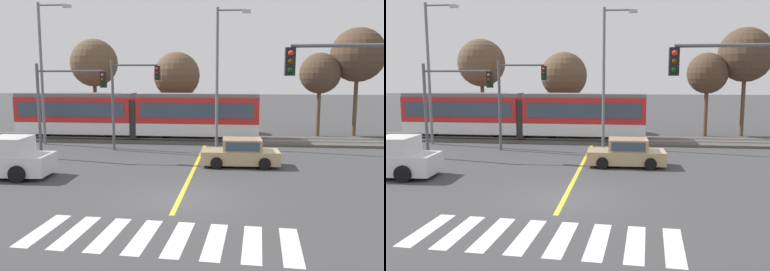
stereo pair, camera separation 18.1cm
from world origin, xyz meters
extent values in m
plane|color=#3D3D3F|center=(0.00, 0.00, 0.00)|extent=(200.00, 200.00, 0.00)
cube|color=#4C4742|center=(0.00, 14.81, 0.09)|extent=(120.00, 4.00, 0.18)
cube|color=#939399|center=(0.00, 14.09, 0.23)|extent=(120.00, 0.08, 0.10)
cube|color=#939399|center=(0.00, 15.53, 0.23)|extent=(120.00, 0.08, 0.10)
cube|color=silver|center=(-10.20, 14.81, 0.98)|extent=(9.00, 2.60, 0.90)
cube|color=red|center=(-10.20, 14.81, 2.38)|extent=(9.00, 2.60, 1.90)
cube|color=#384756|center=(-10.20, 13.49, 2.43)|extent=(8.28, 0.04, 1.04)
cube|color=slate|center=(-10.20, 14.81, 3.47)|extent=(9.00, 2.39, 0.28)
cylinder|color=black|center=(-7.73, 14.81, 0.53)|extent=(0.70, 0.20, 0.70)
cylinder|color=black|center=(-12.68, 14.81, 0.53)|extent=(0.70, 0.20, 0.70)
cube|color=silver|center=(-0.70, 14.81, 0.98)|extent=(9.00, 2.60, 0.90)
cube|color=red|center=(-0.70, 14.81, 2.38)|extent=(9.00, 2.60, 1.90)
cube|color=#384756|center=(-0.70, 13.49, 2.43)|extent=(8.28, 0.04, 1.04)
cube|color=slate|center=(-0.70, 14.81, 3.47)|extent=(9.00, 2.39, 0.28)
cylinder|color=black|center=(1.77, 14.81, 0.53)|extent=(0.70, 0.20, 0.70)
cylinder|color=black|center=(-3.18, 14.81, 0.53)|extent=(0.70, 0.20, 0.70)
cube|color=#2D2D2D|center=(-5.45, 14.81, 1.68)|extent=(0.50, 2.34, 2.80)
cube|color=silver|center=(-3.84, -3.81, 0.00)|extent=(0.71, 2.83, 0.01)
cube|color=silver|center=(-2.75, -3.87, 0.00)|extent=(0.71, 2.83, 0.01)
cube|color=silver|center=(-1.65, -3.92, 0.00)|extent=(0.71, 2.83, 0.01)
cube|color=silver|center=(-0.55, -3.98, 0.00)|extent=(0.71, 2.83, 0.01)
cube|color=silver|center=(0.55, -4.04, 0.00)|extent=(0.71, 2.83, 0.01)
cube|color=silver|center=(1.65, -4.10, 0.00)|extent=(0.71, 2.83, 0.01)
cube|color=silver|center=(2.75, -4.16, 0.00)|extent=(0.71, 2.83, 0.01)
cube|color=silver|center=(3.84, -4.21, 0.00)|extent=(0.71, 2.83, 0.01)
cube|color=gold|center=(0.00, 5.40, 0.00)|extent=(0.20, 14.82, 0.01)
cube|color=tan|center=(2.43, 6.35, 0.52)|extent=(4.25, 1.83, 0.72)
cube|color=tan|center=(2.53, 6.35, 1.20)|extent=(2.15, 1.58, 0.64)
cube|color=#384756|center=(1.53, 6.32, 1.20)|extent=(0.14, 1.43, 0.52)
cube|color=#384756|center=(2.55, 5.57, 1.20)|extent=(1.79, 0.09, 0.48)
cylinder|color=black|center=(1.19, 5.46, 0.32)|extent=(0.65, 0.24, 0.64)
cylinder|color=black|center=(1.14, 7.16, 0.32)|extent=(0.65, 0.24, 0.64)
cylinder|color=black|center=(3.71, 5.54, 0.32)|extent=(0.65, 0.24, 0.64)
cylinder|color=black|center=(3.66, 7.24, 0.32)|extent=(0.65, 0.24, 0.64)
cube|color=silver|center=(-8.60, 2.60, 1.56)|extent=(1.79, 1.92, 0.84)
cube|color=#384756|center=(-7.85, 2.63, 1.58)|extent=(0.18, 1.70, 0.66)
cylinder|color=black|center=(-7.89, 3.61, 0.40)|extent=(0.81, 0.32, 0.80)
cylinder|color=black|center=(-7.79, 1.66, 0.40)|extent=(0.81, 0.32, 0.80)
cylinder|color=#515459|center=(-5.88, 10.31, 2.96)|extent=(0.18, 0.18, 5.92)
cylinder|color=#515459|center=(-4.38, 10.31, 5.59)|extent=(3.00, 0.12, 0.12)
cube|color=black|center=(-2.88, 10.31, 5.09)|extent=(0.32, 0.28, 0.90)
sphere|color=red|center=(-2.88, 10.16, 5.36)|extent=(0.18, 0.18, 0.18)
sphere|color=#3A2706|center=(-2.88, 10.16, 5.09)|extent=(0.18, 0.18, 0.18)
sphere|color=black|center=(-2.88, 10.16, 4.82)|extent=(0.18, 0.18, 0.18)
cylinder|color=#515459|center=(-9.43, 7.24, 2.80)|extent=(0.18, 0.18, 5.61)
cylinder|color=#515459|center=(-7.43, 7.24, 5.17)|extent=(4.00, 0.12, 0.12)
cube|color=black|center=(-5.43, 7.24, 4.67)|extent=(0.32, 0.28, 0.90)
sphere|color=red|center=(-5.43, 7.09, 4.94)|extent=(0.18, 0.18, 0.18)
sphere|color=#3A2706|center=(-5.43, 7.09, 4.67)|extent=(0.18, 0.18, 0.18)
sphere|color=black|center=(-5.43, 7.09, 4.40)|extent=(0.18, 0.18, 0.18)
cylinder|color=#515459|center=(5.66, -2.00, 5.82)|extent=(3.50, 0.12, 0.12)
cube|color=black|center=(3.91, -2.00, 5.32)|extent=(0.32, 0.28, 0.90)
sphere|color=red|center=(3.91, -2.15, 5.59)|extent=(0.18, 0.18, 0.18)
sphere|color=#3A2706|center=(3.91, -2.15, 5.32)|extent=(0.18, 0.18, 0.18)
sphere|color=black|center=(3.91, -2.15, 5.05)|extent=(0.18, 0.18, 0.18)
cylinder|color=slate|center=(-11.60, 12.14, 4.98)|extent=(0.20, 0.20, 9.95)
cylinder|color=slate|center=(-10.56, 12.14, 9.75)|extent=(2.08, 0.12, 0.12)
cube|color=#B2B2B7|center=(-9.52, 12.14, 9.65)|extent=(0.56, 0.28, 0.20)
cylinder|color=slate|center=(0.84, 12.09, 4.69)|extent=(0.20, 0.20, 9.39)
cylinder|color=slate|center=(1.79, 12.09, 9.19)|extent=(1.89, 0.12, 0.12)
cube|color=#B2B2B7|center=(2.73, 12.09, 9.09)|extent=(0.56, 0.28, 0.20)
cylinder|color=brown|center=(-10.22, 19.07, 2.61)|extent=(0.32, 0.32, 5.23)
sphere|color=brown|center=(-10.22, 19.07, 6.05)|extent=(4.11, 4.11, 4.11)
cylinder|color=brown|center=(-3.15, 20.37, 2.07)|extent=(0.32, 0.32, 4.15)
sphere|color=brown|center=(-3.15, 20.37, 4.97)|extent=(4.12, 4.12, 4.12)
cylinder|color=brown|center=(8.84, 18.58, 2.24)|extent=(0.32, 0.32, 4.47)
sphere|color=#4C3828|center=(8.84, 18.58, 5.13)|extent=(3.29, 3.29, 3.29)
cylinder|color=brown|center=(11.83, 18.99, 2.86)|extent=(0.32, 0.32, 5.72)
sphere|color=#4C3828|center=(11.83, 18.99, 6.59)|extent=(4.36, 4.36, 4.36)
camera|label=1|loc=(2.25, -15.58, 4.84)|focal=38.00mm
camera|label=2|loc=(2.43, -15.56, 4.84)|focal=38.00mm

